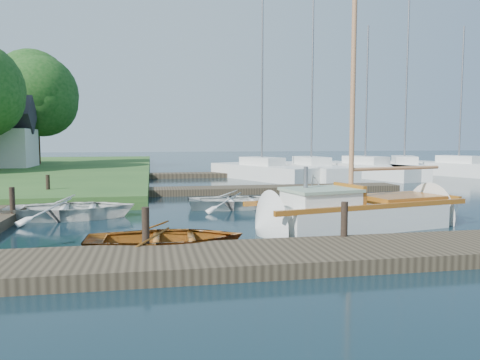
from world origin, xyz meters
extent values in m
plane|color=black|center=(0.00, 0.00, 0.00)|extent=(160.00, 160.00, 0.00)
cube|color=#322A1E|center=(0.00, -6.00, 0.15)|extent=(18.00, 2.20, 0.30)
cube|color=#322A1E|center=(2.00, 6.50, 0.15)|extent=(14.00, 1.60, 0.30)
cube|color=#322A1E|center=(10.00, 16.00, 0.15)|extent=(30.00, 1.60, 0.30)
cylinder|color=black|center=(-3.00, -5.00, 0.70)|extent=(0.16, 0.16, 0.80)
cylinder|color=black|center=(1.50, -5.00, 0.70)|extent=(0.16, 0.16, 0.80)
cylinder|color=black|center=(-7.00, 0.00, 0.70)|extent=(0.16, 0.16, 0.80)
cylinder|color=black|center=(-7.00, 5.00, 0.70)|extent=(0.16, 0.16, 0.80)
cube|color=white|center=(2.88, -2.66, 0.23)|extent=(5.31, 2.99, 0.90)
cone|color=white|center=(5.86, -2.03, 0.23)|extent=(1.68, 2.19, 1.96)
cone|color=white|center=(-0.01, -3.27, 0.23)|extent=(1.38, 2.12, 1.96)
cube|color=#915210|center=(2.68, -1.74, 0.74)|extent=(6.09, 1.40, 0.14)
cube|color=#915210|center=(3.07, -3.58, 0.74)|extent=(6.09, 1.40, 0.14)
cube|color=#915210|center=(6.21, -1.95, 0.74)|extent=(0.35, 1.10, 0.14)
cube|color=white|center=(1.70, -2.91, 0.90)|extent=(2.05, 1.74, 0.44)
cube|color=#8DA78B|center=(1.70, -2.91, 1.15)|extent=(2.17, 1.86, 0.08)
cube|color=#915210|center=(2.63, -2.71, 0.98)|extent=(0.41, 1.39, 0.60)
cylinder|color=slate|center=(1.35, -2.67, 1.48)|extent=(0.12, 0.12, 0.60)
cube|color=#915210|center=(4.44, -2.33, 0.78)|extent=(2.46, 1.92, 0.20)
cylinder|color=#A86842|center=(2.68, -2.70, 4.88)|extent=(0.14, 0.14, 8.40)
cylinder|color=#A86842|center=(4.25, -2.37, 1.68)|extent=(3.15, 0.76, 0.10)
imported|color=#915210|center=(-2.56, -4.38, 0.37)|extent=(3.64, 2.64, 0.74)
imported|color=white|center=(-5.41, 0.57, 0.41)|extent=(4.07, 2.97, 0.83)
imported|color=white|center=(0.23, 1.75, 0.37)|extent=(3.72, 2.74, 0.75)
imported|color=white|center=(3.57, 2.48, 0.62)|extent=(2.70, 2.44, 1.25)
cube|color=white|center=(4.00, 13.63, 0.45)|extent=(5.58, 8.66, 0.90)
cube|color=white|center=(4.00, 13.63, 1.15)|extent=(2.53, 3.30, 0.50)
cylinder|color=slate|center=(4.00, 13.63, 6.03)|extent=(0.12, 0.12, 10.27)
cube|color=white|center=(7.37, 13.89, 0.45)|extent=(2.97, 8.99, 0.90)
cube|color=white|center=(7.37, 13.89, 1.15)|extent=(1.67, 3.20, 0.50)
cylinder|color=slate|center=(7.37, 13.89, 6.98)|extent=(0.12, 0.12, 12.16)
cube|color=white|center=(11.21, 14.08, 0.45)|extent=(4.62, 9.19, 0.90)
cube|color=white|center=(11.21, 14.08, 1.15)|extent=(2.22, 3.39, 0.50)
cylinder|color=slate|center=(11.21, 14.08, 5.42)|extent=(0.12, 0.12, 9.03)
cube|color=white|center=(13.98, 13.93, 0.45)|extent=(5.33, 8.58, 0.90)
cube|color=white|center=(13.98, 13.93, 1.15)|extent=(2.44, 3.25, 0.50)
cylinder|color=slate|center=(13.98, 13.93, 6.57)|extent=(0.12, 0.12, 11.33)
cube|color=white|center=(18.07, 13.88, 0.45)|extent=(4.98, 7.97, 0.90)
cube|color=white|center=(18.07, 13.88, 1.15)|extent=(2.33, 3.03, 0.50)
cylinder|color=slate|center=(18.07, 13.88, 5.53)|extent=(0.12, 0.12, 9.25)
cylinder|color=#332114|center=(-12.00, 26.00, 2.34)|extent=(0.36, 0.36, 3.67)
sphere|color=#114111|center=(-12.00, 26.00, 6.11)|extent=(6.73, 6.73, 6.73)
sphere|color=#114111|center=(-11.50, 25.70, 5.60)|extent=(5.71, 5.71, 5.71)
sphere|color=#114111|center=(-12.40, 26.40, 6.82)|extent=(6.12, 6.12, 6.12)
camera|label=1|loc=(-2.87, -15.02, 2.54)|focal=35.00mm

